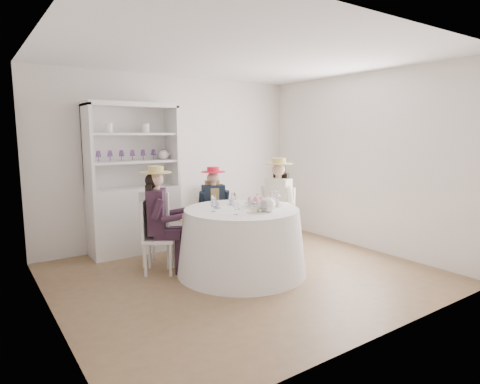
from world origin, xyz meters
TOP-DOWN VIEW (x-y plane):
  - ground at (0.00, 0.00)m, footprint 4.50×4.50m
  - ceiling at (0.00, 0.00)m, footprint 4.50×4.50m
  - wall_back at (0.00, 2.00)m, footprint 4.50×0.00m
  - wall_front at (0.00, -2.00)m, footprint 4.50×0.00m
  - wall_left at (-2.25, 0.00)m, footprint 0.00×4.50m
  - wall_right at (2.25, 0.00)m, footprint 0.00×4.50m
  - tea_table at (0.01, 0.07)m, footprint 1.66×1.66m
  - hutch at (-0.79, 1.77)m, footprint 1.49×0.94m
  - side_table at (0.61, 1.75)m, footprint 0.45×0.45m
  - hatbox at (0.61, 1.75)m, footprint 0.35×0.35m
  - guest_left at (-0.86, 0.67)m, footprint 0.59×0.55m
  - guest_mid at (0.21, 1.11)m, footprint 0.49×0.52m
  - guest_right at (0.97, 0.51)m, footprint 0.58×0.54m
  - spare_chair at (-0.78, 0.91)m, footprint 0.60×0.60m
  - teacup_a at (-0.25, 0.26)m, footprint 0.11×0.11m
  - teacup_b at (0.05, 0.36)m, footprint 0.09×0.09m
  - teacup_c at (0.27, 0.22)m, footprint 0.09×0.09m
  - flower_bowl at (0.20, -0.03)m, footprint 0.21×0.21m
  - flower_arrangement at (0.22, 0.08)m, footprint 0.18×0.19m
  - table_teapot at (0.15, -0.27)m, footprint 0.27×0.19m
  - sandwich_plate at (0.01, -0.24)m, footprint 0.24×0.24m
  - cupcake_stand at (0.46, -0.03)m, footprint 0.22×0.22m
  - stemware_set at (0.01, 0.07)m, footprint 0.84×0.85m

SIDE VIEW (x-z plane):
  - ground at x=0.00m, z-range 0.00..0.00m
  - side_table at x=0.61m, z-range 0.00..0.65m
  - tea_table at x=0.01m, z-range 0.00..0.84m
  - spare_chair at x=-0.78m, z-range 0.04..1.07m
  - guest_mid at x=0.21m, z-range 0.09..1.37m
  - guest_left at x=-0.86m, z-range 0.09..1.47m
  - hatbox at x=0.61m, z-range 0.65..0.92m
  - hutch at x=-0.79m, z-range -0.32..1.91m
  - guest_right at x=0.97m, z-range 0.09..1.52m
  - sandwich_plate at x=0.01m, z-range 0.83..0.88m
  - flower_bowl at x=0.20m, z-range 0.84..0.89m
  - teacup_a at x=-0.25m, z-range 0.84..0.91m
  - teacup_b at x=0.05m, z-range 0.84..0.91m
  - teacup_c at x=0.27m, z-range 0.84..0.91m
  - cupcake_stand at x=0.46m, z-range 0.81..1.01m
  - stemware_set at x=0.01m, z-range 0.84..0.99m
  - table_teapot at x=0.15m, z-range 0.82..1.02m
  - flower_arrangement at x=0.22m, z-range 0.89..0.96m
  - wall_back at x=0.00m, z-range -0.90..3.60m
  - wall_front at x=0.00m, z-range -0.90..3.60m
  - wall_left at x=-2.25m, z-range -0.90..3.60m
  - wall_right at x=2.25m, z-range -0.90..3.60m
  - ceiling at x=0.00m, z-range 2.70..2.70m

